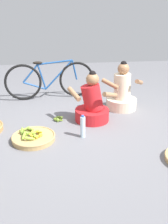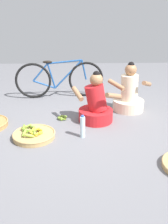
% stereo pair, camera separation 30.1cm
% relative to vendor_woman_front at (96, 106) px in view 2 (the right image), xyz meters
% --- Properties ---
extents(ground_plane, '(10.00, 10.00, 0.00)m').
position_rel_vendor_woman_front_xyz_m(ground_plane, '(-0.19, -0.30, -0.25)').
color(ground_plane, slate).
extents(vendor_woman_front, '(0.74, 0.53, 0.77)m').
position_rel_vendor_woman_front_xyz_m(vendor_woman_front, '(0.00, 0.00, 0.00)').
color(vendor_woman_front, red).
rests_on(vendor_woman_front, ground).
extents(vendor_woman_behind, '(0.76, 0.52, 0.82)m').
position_rel_vendor_woman_front_xyz_m(vendor_woman_behind, '(0.59, 0.43, 0.02)').
color(vendor_woman_behind, beige).
rests_on(vendor_woman_behind, ground).
extents(bicycle_leaning, '(1.70, 0.20, 0.73)m').
position_rel_vendor_woman_front_xyz_m(bicycle_leaning, '(-0.61, 1.16, 0.11)').
color(bicycle_leaning, black).
rests_on(bicycle_leaning, ground).
extents(banana_basket_back_center, '(0.56, 0.56, 0.14)m').
position_rel_vendor_woman_front_xyz_m(banana_basket_back_center, '(-0.86, -0.52, -0.20)').
color(banana_basket_back_center, tan).
rests_on(banana_basket_back_center, ground).
extents(loose_bananas_near_vendor, '(0.17, 0.18, 0.08)m').
position_rel_vendor_woman_front_xyz_m(loose_bananas_near_vendor, '(-0.51, 0.07, -0.22)').
color(loose_bananas_near_vendor, olive).
rests_on(loose_bananas_near_vendor, ground).
extents(water_bottle, '(0.07, 0.07, 0.31)m').
position_rel_vendor_woman_front_xyz_m(water_bottle, '(-0.21, -0.52, -0.10)').
color(water_bottle, silver).
rests_on(water_bottle, ground).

